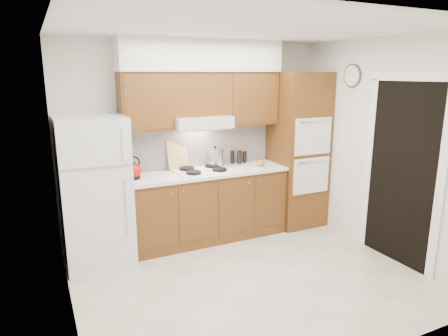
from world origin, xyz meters
name	(u,v)px	position (x,y,z in m)	size (l,w,h in m)	color
floor	(249,278)	(0.00, 0.00, 0.00)	(3.60, 3.60, 0.00)	beige
ceiling	(253,28)	(0.00, 0.00, 2.60)	(3.60, 3.60, 0.00)	white
wall_back	(196,140)	(0.00, 1.50, 1.30)	(3.60, 0.02, 2.60)	silver
wall_left	(62,183)	(-1.80, 0.00, 1.30)	(0.02, 3.00, 2.60)	silver
wall_right	(381,148)	(1.80, 0.00, 1.30)	(0.02, 3.00, 2.60)	silver
fridge	(95,191)	(-1.41, 1.14, 0.86)	(0.75, 0.72, 1.72)	white
base_cabinets	(207,206)	(0.02, 1.20, 0.45)	(2.11, 0.60, 0.90)	brown
countertop	(207,172)	(0.03, 1.19, 0.92)	(2.13, 0.62, 0.04)	white
backsplash	(198,146)	(0.02, 1.49, 1.22)	(2.11, 0.03, 0.56)	white
oven_cabinet	(298,150)	(1.44, 1.18, 1.10)	(0.70, 0.65, 2.20)	brown
upper_cab_left	(145,101)	(-0.71, 1.33, 1.85)	(0.63, 0.33, 0.70)	brown
upper_cab_right	(249,98)	(0.72, 1.33, 1.85)	(0.73, 0.33, 0.70)	brown
range_hood	(201,122)	(-0.02, 1.27, 1.57)	(0.75, 0.45, 0.15)	silver
upper_cab_over_hood	(198,94)	(-0.02, 1.33, 1.92)	(0.75, 0.33, 0.55)	brown
soffit	(202,55)	(0.03, 1.32, 2.40)	(2.13, 0.36, 0.40)	silver
cooktop	(203,170)	(-0.02, 1.21, 0.95)	(0.74, 0.50, 0.01)	white
doorway	(401,175)	(1.79, -0.35, 1.05)	(0.02, 0.90, 2.10)	black
wall_clock	(352,76)	(1.79, 0.55, 2.15)	(0.30, 0.30, 0.02)	#3F3833
kettle	(134,171)	(-0.93, 1.19, 1.04)	(0.18, 0.18, 0.18)	maroon
cutting_board	(178,154)	(-0.29, 1.45, 1.14)	(0.29, 0.02, 0.38)	tan
stock_pot	(215,157)	(0.22, 1.37, 1.08)	(0.21, 0.21, 0.22)	silver
condiment_a	(232,157)	(0.53, 1.45, 1.03)	(0.05, 0.05, 0.18)	black
condiment_b	(239,157)	(0.60, 1.38, 1.04)	(0.06, 0.06, 0.19)	black
condiment_c	(245,157)	(0.70, 1.42, 1.02)	(0.06, 0.06, 0.17)	black
orange_near	(261,163)	(0.78, 1.10, 0.98)	(0.09, 0.09, 0.09)	orange
orange_far	(262,163)	(0.82, 1.13, 0.98)	(0.07, 0.07, 0.07)	orange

